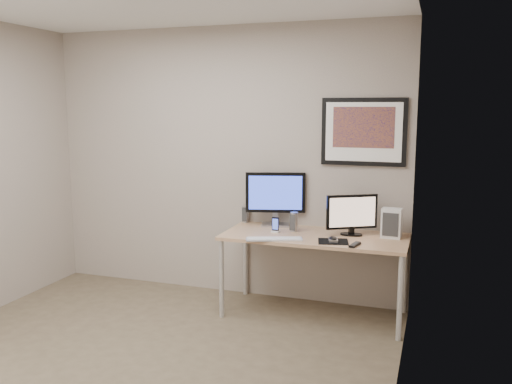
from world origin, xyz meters
TOP-DOWN VIEW (x-y plane):
  - floor at (0.00, 0.00)m, footprint 3.60×3.60m
  - room at (0.00, 0.45)m, footprint 3.60×3.60m
  - desk at (1.00, 1.35)m, footprint 1.60×0.70m
  - framed_art at (1.35, 1.68)m, footprint 0.75×0.04m
  - monitor_large at (0.56, 1.60)m, footprint 0.54×0.24m
  - monitor_tv at (1.30, 1.44)m, footprint 0.41×0.25m
  - speaker_left at (0.24, 1.66)m, footprint 0.07×0.07m
  - speaker_right at (0.79, 1.43)m, footprint 0.08×0.08m
  - phone_dock at (0.64, 1.34)m, footprint 0.07×0.07m
  - keyboard at (0.71, 1.07)m, footprint 0.49×0.28m
  - mousepad at (1.19, 1.17)m, footprint 0.29×0.27m
  - mouse at (1.19, 1.17)m, footprint 0.10×0.13m
  - remote at (1.39, 1.10)m, footprint 0.08×0.18m
  - fan_unit at (1.64, 1.47)m, footprint 0.17×0.13m

SIDE VIEW (x-z plane):
  - floor at x=0.00m, z-range 0.00..0.00m
  - desk at x=1.00m, z-range 0.30..1.03m
  - mousepad at x=1.19m, z-range 0.73..0.73m
  - keyboard at x=0.71m, z-range 0.73..0.75m
  - remote at x=1.39m, z-range 0.73..0.75m
  - mouse at x=1.19m, z-range 0.73..0.77m
  - phone_dock at x=0.64m, z-range 0.73..0.87m
  - speaker_left at x=0.24m, z-range 0.73..0.89m
  - speaker_right at x=0.79m, z-range 0.73..0.90m
  - fan_unit at x=1.64m, z-range 0.73..0.98m
  - monitor_tv at x=1.30m, z-range 0.74..1.10m
  - monitor_large at x=0.56m, z-range 0.76..1.26m
  - framed_art at x=1.35m, z-range 1.32..1.92m
  - room at x=0.00m, z-range -0.16..3.44m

